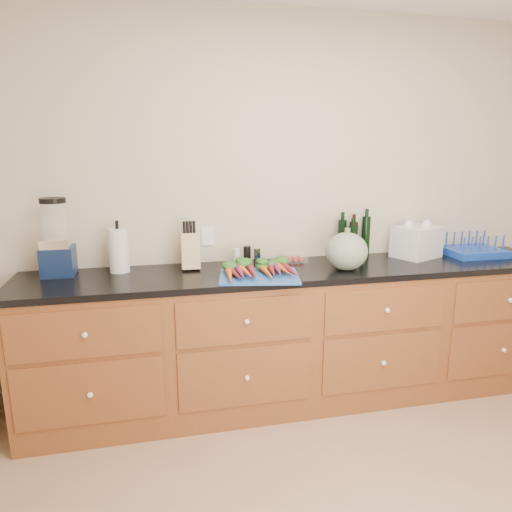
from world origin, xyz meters
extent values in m
cube|color=beige|center=(0.00, 1.62, 1.30)|extent=(4.10, 0.05, 2.60)
cube|color=brown|center=(0.00, 1.30, 0.45)|extent=(3.60, 0.60, 0.90)
cube|color=brown|center=(-1.35, 0.99, 0.72)|extent=(0.82, 0.01, 0.28)
sphere|color=white|center=(-1.35, 0.98, 0.72)|extent=(0.03, 0.03, 0.03)
cube|color=brown|center=(-1.35, 0.99, 0.36)|extent=(0.82, 0.01, 0.38)
sphere|color=white|center=(-1.35, 0.98, 0.36)|extent=(0.03, 0.03, 0.03)
cube|color=brown|center=(-0.45, 0.99, 0.72)|extent=(0.82, 0.01, 0.28)
sphere|color=white|center=(-0.45, 0.98, 0.72)|extent=(0.03, 0.03, 0.03)
cube|color=brown|center=(-0.45, 0.99, 0.36)|extent=(0.82, 0.01, 0.38)
sphere|color=white|center=(-0.45, 0.98, 0.36)|extent=(0.03, 0.03, 0.03)
cube|color=brown|center=(0.45, 0.99, 0.72)|extent=(0.82, 0.01, 0.28)
sphere|color=white|center=(0.45, 0.98, 0.72)|extent=(0.03, 0.03, 0.03)
cube|color=brown|center=(0.45, 0.99, 0.36)|extent=(0.82, 0.01, 0.38)
sphere|color=white|center=(0.45, 0.98, 0.36)|extent=(0.03, 0.03, 0.03)
cube|color=brown|center=(1.35, 0.99, 0.72)|extent=(0.82, 0.01, 0.28)
sphere|color=white|center=(1.35, 0.98, 0.72)|extent=(0.03, 0.03, 0.03)
cube|color=brown|center=(1.35, 0.99, 0.36)|extent=(0.82, 0.01, 0.38)
sphere|color=white|center=(1.35, 0.98, 0.36)|extent=(0.03, 0.03, 0.03)
cube|color=black|center=(0.00, 1.30, 0.92)|extent=(3.64, 0.62, 0.04)
cube|color=#2659AF|center=(-0.34, 1.14, 0.95)|extent=(0.54, 0.44, 0.01)
cone|color=#E25B1A|center=(-0.53, 1.12, 0.98)|extent=(0.04, 0.21, 0.04)
cone|color=maroon|center=(-0.49, 1.12, 0.98)|extent=(0.04, 0.21, 0.04)
cone|color=#792551|center=(-0.46, 1.12, 0.98)|extent=(0.04, 0.21, 0.04)
cone|color=#E25B1A|center=(-0.42, 1.12, 0.98)|extent=(0.04, 0.21, 0.04)
cone|color=maroon|center=(-0.39, 1.12, 0.98)|extent=(0.04, 0.21, 0.04)
ellipsoid|color=#1C541F|center=(-0.46, 1.28, 0.98)|extent=(0.21, 0.13, 0.06)
cone|color=#E25B1A|center=(-0.29, 1.12, 0.98)|extent=(0.04, 0.21, 0.04)
cone|color=maroon|center=(-0.26, 1.12, 0.98)|extent=(0.04, 0.21, 0.04)
cone|color=#792551|center=(-0.22, 1.12, 0.98)|extent=(0.04, 0.21, 0.04)
cone|color=#E25B1A|center=(-0.19, 1.12, 0.98)|extent=(0.04, 0.21, 0.04)
cone|color=maroon|center=(-0.15, 1.12, 0.98)|extent=(0.04, 0.21, 0.04)
ellipsoid|color=#1C541F|center=(-0.22, 1.28, 0.98)|extent=(0.21, 0.13, 0.06)
ellipsoid|color=slate|center=(0.25, 1.19, 1.06)|extent=(0.27, 0.27, 0.24)
cube|color=#0E1E42|center=(-1.54, 1.46, 1.03)|extent=(0.19, 0.19, 0.18)
cube|color=silver|center=(-1.54, 1.43, 1.15)|extent=(0.17, 0.11, 0.06)
cylinder|color=white|center=(-1.54, 1.46, 1.26)|extent=(0.15, 0.15, 0.25)
cylinder|color=black|center=(-1.54, 1.46, 1.40)|extent=(0.15, 0.15, 0.03)
cylinder|color=silver|center=(-1.18, 1.46, 1.08)|extent=(0.12, 0.12, 0.28)
cube|color=tan|center=(-0.73, 1.44, 1.06)|extent=(0.12, 0.12, 0.23)
cylinder|color=silver|center=(-0.42, 1.48, 1.00)|extent=(0.05, 0.05, 0.11)
cylinder|color=black|center=(-0.35, 1.48, 1.00)|extent=(0.05, 0.05, 0.12)
cylinder|color=silver|center=(-0.27, 1.48, 0.99)|extent=(0.05, 0.05, 0.11)
cube|color=white|center=(-0.01, 1.47, 0.98)|extent=(0.16, 0.13, 0.07)
cylinder|color=black|center=(0.36, 1.52, 1.08)|extent=(0.06, 0.06, 0.28)
cylinder|color=black|center=(0.45, 1.53, 1.07)|extent=(0.06, 0.06, 0.26)
cylinder|color=black|center=(0.54, 1.52, 1.09)|extent=(0.06, 0.06, 0.29)
cylinder|color=black|center=(0.41, 1.46, 1.06)|extent=(0.06, 0.06, 0.24)
cube|color=#133CAD|center=(1.34, 1.38, 0.97)|extent=(0.40, 0.32, 0.05)
camera|label=1|loc=(-0.94, -1.48, 1.70)|focal=32.00mm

